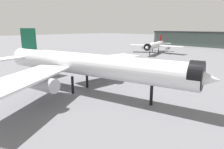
% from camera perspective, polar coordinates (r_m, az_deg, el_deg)
% --- Properties ---
extents(ground, '(900.00, 900.00, 0.00)m').
position_cam_1_polar(ground, '(58.61, -11.31, -5.28)').
color(ground, slate).
extents(airliner_near_gate, '(67.66, 60.85, 18.27)m').
position_cam_1_polar(airliner_near_gate, '(57.18, -7.43, 2.74)').
color(airliner_near_gate, white).
rests_on(airliner_near_gate, ground).
extents(airliner_far_taxiway, '(39.18, 44.00, 12.90)m').
position_cam_1_polar(airliner_far_taxiway, '(149.50, 12.29, 8.18)').
color(airliner_far_taxiway, white).
rests_on(airliner_far_taxiway, ground).
extents(baggage_cart_trailing, '(2.47, 2.75, 1.82)m').
position_cam_1_polar(baggage_cart_trailing, '(97.80, -8.96, 2.91)').
color(baggage_cart_trailing, black).
rests_on(baggage_cart_trailing, ground).
extents(traffic_cone_near_nose, '(0.56, 0.56, 0.70)m').
position_cam_1_polar(traffic_cone_near_nose, '(74.05, 24.77, -2.06)').
color(traffic_cone_near_nose, '#F2600C').
rests_on(traffic_cone_near_nose, ground).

